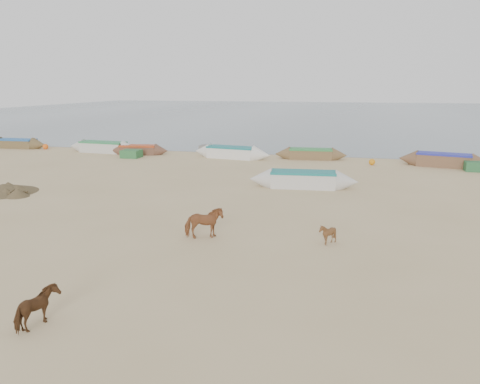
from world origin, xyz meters
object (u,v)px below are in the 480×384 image
near_canoe (303,179)px  calf_right (39,308)px  cow_adult (204,223)px  calf_front (328,234)px

near_canoe → calf_right: bearing=-109.4°
cow_adult → calf_front: cow_adult is taller
calf_front → near_canoe: near_canoe is taller
cow_adult → near_canoe: size_ratio=0.23×
cow_adult → near_canoe: bearing=-38.9°
calf_front → calf_right: 9.76m
cow_adult → calf_right: bearing=142.5°
cow_adult → calf_front: 4.50m
cow_adult → near_canoe: cow_adult is taller
calf_right → calf_front: bearing=-52.9°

